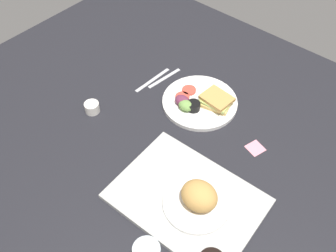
{
  "coord_description": "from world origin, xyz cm",
  "views": [
    {
      "loc": [
        -54.44,
        68.92,
        104.44
      ],
      "look_at": [
        2.0,
        3.0,
        4.0
      ],
      "focal_mm": 39.81,
      "sensor_mm": 36.0,
      "label": 1
    }
  ],
  "objects_px": {
    "serving_tray": "(187,199)",
    "sticky_note": "(255,148)",
    "knife": "(153,80)",
    "espresso_cup": "(92,107)",
    "bread_plate_near": "(198,199)",
    "fork": "(164,78)",
    "plate_with_salad": "(201,102)"
  },
  "relations": [
    {
      "from": "serving_tray",
      "to": "espresso_cup",
      "type": "height_order",
      "value": "espresso_cup"
    },
    {
      "from": "espresso_cup",
      "to": "sticky_note",
      "type": "xyz_separation_m",
      "value": [
        -0.57,
        -0.25,
        -0.02
      ]
    },
    {
      "from": "fork",
      "to": "sticky_note",
      "type": "height_order",
      "value": "fork"
    },
    {
      "from": "bread_plate_near",
      "to": "espresso_cup",
      "type": "xyz_separation_m",
      "value": [
        0.56,
        -0.06,
        -0.03
      ]
    },
    {
      "from": "plate_with_salad",
      "to": "fork",
      "type": "height_order",
      "value": "plate_with_salad"
    },
    {
      "from": "fork",
      "to": "espresso_cup",
      "type": "bearing_deg",
      "value": -7.91
    },
    {
      "from": "serving_tray",
      "to": "sticky_note",
      "type": "relative_size",
      "value": 8.04
    },
    {
      "from": "fork",
      "to": "sticky_note",
      "type": "xyz_separation_m",
      "value": [
        -0.48,
        0.07,
        -0.0
      ]
    },
    {
      "from": "fork",
      "to": "bread_plate_near",
      "type": "bearing_deg",
      "value": 58.01
    },
    {
      "from": "plate_with_salad",
      "to": "sticky_note",
      "type": "relative_size",
      "value": 5.22
    },
    {
      "from": "serving_tray",
      "to": "knife",
      "type": "relative_size",
      "value": 2.37
    },
    {
      "from": "sticky_note",
      "to": "bread_plate_near",
      "type": "bearing_deg",
      "value": 87.31
    },
    {
      "from": "espresso_cup",
      "to": "knife",
      "type": "bearing_deg",
      "value": -101.57
    },
    {
      "from": "bread_plate_near",
      "to": "fork",
      "type": "distance_m",
      "value": 0.61
    },
    {
      "from": "espresso_cup",
      "to": "fork",
      "type": "bearing_deg",
      "value": -105.27
    },
    {
      "from": "serving_tray",
      "to": "bread_plate_near",
      "type": "distance_m",
      "value": 0.06
    },
    {
      "from": "plate_with_salad",
      "to": "sticky_note",
      "type": "height_order",
      "value": "plate_with_salad"
    },
    {
      "from": "knife",
      "to": "sticky_note",
      "type": "bearing_deg",
      "value": 89.47
    },
    {
      "from": "espresso_cup",
      "to": "fork",
      "type": "relative_size",
      "value": 0.33
    },
    {
      "from": "plate_with_salad",
      "to": "serving_tray",
      "type": "bearing_deg",
      "value": 121.48
    },
    {
      "from": "bread_plate_near",
      "to": "espresso_cup",
      "type": "height_order",
      "value": "bread_plate_near"
    },
    {
      "from": "plate_with_salad",
      "to": "espresso_cup",
      "type": "distance_m",
      "value": 0.42
    },
    {
      "from": "serving_tray",
      "to": "espresso_cup",
      "type": "relative_size",
      "value": 8.04
    },
    {
      "from": "fork",
      "to": "sticky_note",
      "type": "relative_size",
      "value": 3.04
    },
    {
      "from": "espresso_cup",
      "to": "knife",
      "type": "height_order",
      "value": "espresso_cup"
    },
    {
      "from": "plate_with_salad",
      "to": "sticky_note",
      "type": "distance_m",
      "value": 0.28
    },
    {
      "from": "fork",
      "to": "knife",
      "type": "xyz_separation_m",
      "value": [
        0.03,
        0.04,
        0.0
      ]
    },
    {
      "from": "espresso_cup",
      "to": "serving_tray",
      "type": "bearing_deg",
      "value": 172.67
    },
    {
      "from": "plate_with_salad",
      "to": "fork",
      "type": "relative_size",
      "value": 1.72
    },
    {
      "from": "bread_plate_near",
      "to": "sticky_note",
      "type": "bearing_deg",
      "value": -92.69
    },
    {
      "from": "plate_with_salad",
      "to": "knife",
      "type": "bearing_deg",
      "value": 3.85
    },
    {
      "from": "serving_tray",
      "to": "bread_plate_near",
      "type": "xyz_separation_m",
      "value": [
        -0.04,
        -0.0,
        0.04
      ]
    }
  ]
}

